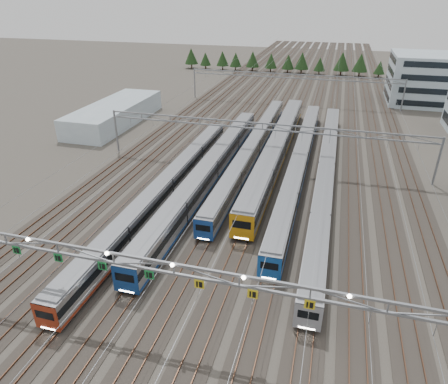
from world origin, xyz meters
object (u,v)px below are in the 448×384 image
(train_a, at_px, (165,188))
(train_c, at_px, (253,148))
(gantry_mid, at_px, (262,131))
(west_shed, at_px, (115,114))
(depot_bldg_north, at_px, (433,79))
(train_d, at_px, (277,148))
(train_b, at_px, (209,170))
(gantry_near, at_px, (173,272))
(gantry_far, at_px, (293,80))
(train_e, at_px, (300,160))
(train_f, at_px, (326,172))

(train_a, distance_m, train_c, 21.87)
(gantry_mid, height_order, west_shed, gantry_mid)
(depot_bldg_north, bearing_deg, train_d, -123.10)
(train_b, xyz_separation_m, gantry_near, (6.70, -31.35, 4.99))
(train_d, xyz_separation_m, gantry_mid, (-2.25, -3.70, 4.10))
(gantry_near, xyz_separation_m, gantry_far, (0.05, 85.12, -0.70))
(depot_bldg_north, distance_m, west_shed, 83.67)
(gantry_far, bearing_deg, depot_bldg_north, 16.45)
(train_a, height_order, train_e, train_e)
(train_a, distance_m, depot_bldg_north, 86.19)
(train_f, distance_m, gantry_near, 38.36)
(train_e, xyz_separation_m, train_f, (4.50, -3.55, -0.02))
(train_a, xyz_separation_m, depot_bldg_north, (47.38, 71.86, 4.48))
(train_f, height_order, gantry_far, gantry_far)
(train_e, height_order, gantry_mid, gantry_mid)
(gantry_far, relative_size, depot_bldg_north, 2.56)
(train_b, relative_size, train_f, 0.85)
(train_c, bearing_deg, gantry_near, -87.12)
(train_a, relative_size, west_shed, 1.81)
(train_c, bearing_deg, gantry_mid, -58.92)
(train_a, relative_size, depot_bldg_north, 2.47)
(train_f, distance_m, gantry_mid, 12.70)
(gantry_mid, relative_size, depot_bldg_north, 2.56)
(gantry_near, relative_size, gantry_far, 1.00)
(train_a, xyz_separation_m, train_e, (18.00, 15.92, 0.02))
(train_f, distance_m, gantry_far, 50.31)
(gantry_far, height_order, depot_bldg_north, depot_bldg_north)
(train_b, xyz_separation_m, west_shed, (-30.65, 24.72, 0.18))
(train_d, distance_m, gantry_near, 44.14)
(gantry_mid, xyz_separation_m, west_shed, (-37.40, 15.96, -4.12))
(train_c, height_order, train_e, train_e)
(train_a, height_order, train_f, train_a)
(train_c, xyz_separation_m, train_e, (9.00, -4.01, 0.04))
(train_d, relative_size, gantry_near, 1.01)
(train_c, xyz_separation_m, depot_bldg_north, (38.38, 51.93, 4.51))
(train_a, relative_size, train_b, 0.96)
(train_f, xyz_separation_m, gantry_near, (-11.30, -36.29, 5.17))
(gantry_far, bearing_deg, train_b, -97.16)
(gantry_near, xyz_separation_m, depot_bldg_north, (36.17, 95.78, -0.68))
(train_b, xyz_separation_m, gantry_far, (6.75, 53.77, 4.29))
(train_e, xyz_separation_m, gantry_near, (-6.80, -39.84, 5.15))
(train_f, bearing_deg, gantry_near, -107.29)
(train_e, relative_size, gantry_near, 1.09)
(train_f, bearing_deg, gantry_mid, 161.20)
(train_e, height_order, gantry_far, gantry_far)
(train_c, relative_size, train_d, 1.04)
(gantry_mid, relative_size, west_shed, 1.88)
(train_b, relative_size, gantry_far, 1.00)
(train_e, distance_m, depot_bldg_north, 63.35)
(gantry_near, bearing_deg, train_f, 72.71)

